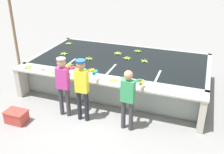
{
  "coord_description": "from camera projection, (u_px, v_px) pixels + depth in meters",
  "views": [
    {
      "loc": [
        2.37,
        -5.51,
        3.92
      ],
      "look_at": [
        0.0,
        1.03,
        0.65
      ],
      "focal_mm": 42.0,
      "sensor_mm": 36.0,
      "label": 1
    }
  ],
  "objects": [
    {
      "name": "banana_bunch_floating_3",
      "position": [
        89.0,
        59.0,
        8.24
      ],
      "size": [
        0.28,
        0.28,
        0.08
      ],
      "color": "#7FAD33",
      "rests_on": "wash_tank"
    },
    {
      "name": "worker_0",
      "position": [
        64.0,
        81.0,
        6.66
      ],
      "size": [
        0.41,
        0.72,
        1.63
      ],
      "color": "#38383D",
      "rests_on": "ground"
    },
    {
      "name": "banana_bunch_floating_0",
      "position": [
        138.0,
        51.0,
        8.87
      ],
      "size": [
        0.28,
        0.28,
        0.08
      ],
      "color": "#75A333",
      "rests_on": "wash_tank"
    },
    {
      "name": "work_ledge",
      "position": [
        102.0,
        88.0,
        6.99
      ],
      "size": [
        5.4,
        0.45,
        0.92
      ],
      "color": "#B7B2A3",
      "rests_on": "ground"
    },
    {
      "name": "banana_bunch_floating_2",
      "position": [
        64.0,
        54.0,
        8.63
      ],
      "size": [
        0.27,
        0.27,
        0.08
      ],
      "color": "#9EC642",
      "rests_on": "wash_tank"
    },
    {
      "name": "banana_bunch_ledge_0",
      "position": [
        113.0,
        80.0,
        6.82
      ],
      "size": [
        0.28,
        0.28,
        0.08
      ],
      "color": "#9EC642",
      "rests_on": "work_ledge"
    },
    {
      "name": "worker_2",
      "position": [
        128.0,
        95.0,
        6.13
      ],
      "size": [
        0.44,
        0.72,
        1.57
      ],
      "color": "#38383D",
      "rests_on": "ground"
    },
    {
      "name": "worker_1",
      "position": [
        82.0,
        84.0,
        6.45
      ],
      "size": [
        0.42,
        0.72,
        1.67
      ],
      "color": "#1E2328",
      "rests_on": "ground"
    },
    {
      "name": "banana_bunch_floating_4",
      "position": [
        127.0,
        58.0,
        8.27
      ],
      "size": [
        0.28,
        0.27,
        0.08
      ],
      "color": "#8CB738",
      "rests_on": "wash_tank"
    },
    {
      "name": "banana_bunch_floating_1",
      "position": [
        145.0,
        61.0,
        8.04
      ],
      "size": [
        0.26,
        0.26,
        0.08
      ],
      "color": "#9EC642",
      "rests_on": "wash_tank"
    },
    {
      "name": "ground_plane",
      "position": [
        99.0,
        114.0,
        7.09
      ],
      "size": [
        80.0,
        80.0,
        0.0
      ],
      "primitive_type": "plane",
      "color": "gray",
      "rests_on": "ground"
    },
    {
      "name": "support_post_left",
      "position": [
        14.0,
        33.0,
        8.51
      ],
      "size": [
        0.09,
        0.09,
        3.2
      ],
      "color": "#846647",
      "rests_on": "ground"
    },
    {
      "name": "crate",
      "position": [
        16.0,
        117.0,
        6.68
      ],
      "size": [
        0.55,
        0.39,
        0.32
      ],
      "color": "#B73D33",
      "rests_on": "ground"
    },
    {
      "name": "banana_bunch_ledge_1",
      "position": [
        28.0,
        67.0,
        7.59
      ],
      "size": [
        0.28,
        0.28,
        0.08
      ],
      "color": "#8CB738",
      "rests_on": "work_ledge"
    },
    {
      "name": "banana_bunch_floating_7",
      "position": [
        118.0,
        53.0,
        8.68
      ],
      "size": [
        0.28,
        0.28,
        0.08
      ],
      "color": "#9EC642",
      "rests_on": "wash_tank"
    },
    {
      "name": "knife_0",
      "position": [
        45.0,
        70.0,
        7.43
      ],
      "size": [
        0.35,
        0.09,
        0.02
      ],
      "color": "silver",
      "rests_on": "work_ledge"
    },
    {
      "name": "wash_tank",
      "position": [
        121.0,
        72.0,
        8.48
      ],
      "size": [
        5.4,
        2.85,
        0.92
      ],
      "color": "gray",
      "rests_on": "ground"
    },
    {
      "name": "banana_bunch_floating_6",
      "position": [
        69.0,
        43.0,
        9.63
      ],
      "size": [
        0.28,
        0.28,
        0.08
      ],
      "color": "#8CB738",
      "rests_on": "wash_tank"
    },
    {
      "name": "banana_bunch_floating_5",
      "position": [
        69.0,
        65.0,
        7.75
      ],
      "size": [
        0.28,
        0.27,
        0.08
      ],
      "color": "#8CB738",
      "rests_on": "wash_tank"
    },
    {
      "name": "banana_bunch_ledge_2",
      "position": [
        56.0,
        72.0,
        7.29
      ],
      "size": [
        0.28,
        0.27,
        0.08
      ],
      "color": "#93BC3D",
      "rests_on": "work_ledge"
    }
  ]
}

